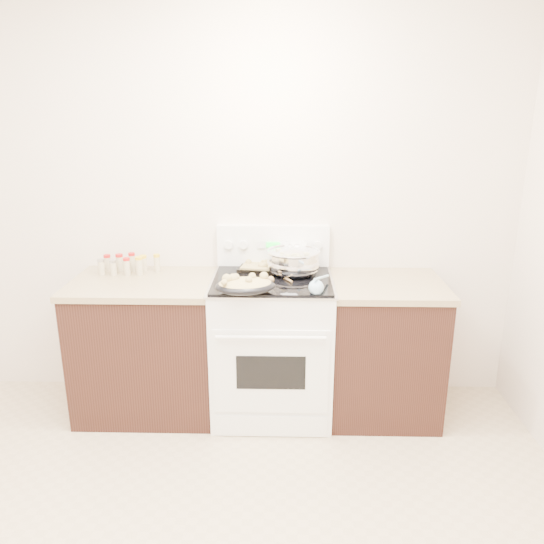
{
  "coord_description": "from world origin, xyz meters",
  "views": [
    {
      "loc": [
        0.43,
        -1.79,
        1.98
      ],
      "look_at": [
        0.35,
        1.37,
        1.0
      ],
      "focal_mm": 35.0,
      "sensor_mm": 36.0,
      "label": 1
    }
  ],
  "objects": [
    {
      "name": "blue_ladle",
      "position": [
        0.62,
        1.15,
        0.98
      ],
      "size": [
        0.14,
        0.29,
        0.11
      ],
      "color": "#96C3E0",
      "rests_on": "kitchen_range"
    },
    {
      "name": "counter_right",
      "position": [
        1.08,
        1.43,
        0.46
      ],
      "size": [
        0.73,
        0.67,
        0.92
      ],
      "color": "black",
      "rests_on": "ground"
    },
    {
      "name": "roasting_pan",
      "position": [
        0.2,
        1.14,
        0.99
      ],
      "size": [
        0.39,
        0.3,
        0.12
      ],
      "color": "black",
      "rests_on": "kitchen_range"
    },
    {
      "name": "wooden_spoon",
      "position": [
        0.37,
        1.39,
        0.95
      ],
      "size": [
        0.16,
        0.25,
        0.04
      ],
      "color": "#A37D4A",
      "rests_on": "kitchen_range"
    },
    {
      "name": "room_shell",
      "position": [
        0.0,
        0.0,
        1.7
      ],
      "size": [
        4.1,
        3.6,
        2.75
      ],
      "color": "silver",
      "rests_on": "ground"
    },
    {
      "name": "counter_left",
      "position": [
        -0.48,
        1.43,
        0.46
      ],
      "size": [
        0.93,
        0.67,
        0.92
      ],
      "color": "black",
      "rests_on": "ground"
    },
    {
      "name": "mixing_bowl",
      "position": [
        0.48,
        1.52,
        1.02
      ],
      "size": [
        0.39,
        0.39,
        0.21
      ],
      "color": "silver",
      "rests_on": "kitchen_range"
    },
    {
      "name": "spice_jars",
      "position": [
        -0.63,
        1.59,
        0.98
      ],
      "size": [
        0.4,
        0.15,
        0.13
      ],
      "color": "#BFB28C",
      "rests_on": "counter_left"
    },
    {
      "name": "kitchen_range",
      "position": [
        0.35,
        1.42,
        0.49
      ],
      "size": [
        0.78,
        0.73,
        1.22
      ],
      "color": "white",
      "rests_on": "ground"
    },
    {
      "name": "baking_sheet",
      "position": [
        0.33,
        1.63,
        0.96
      ],
      "size": [
        0.43,
        0.33,
        0.06
      ],
      "color": "black",
      "rests_on": "kitchen_range"
    }
  ]
}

